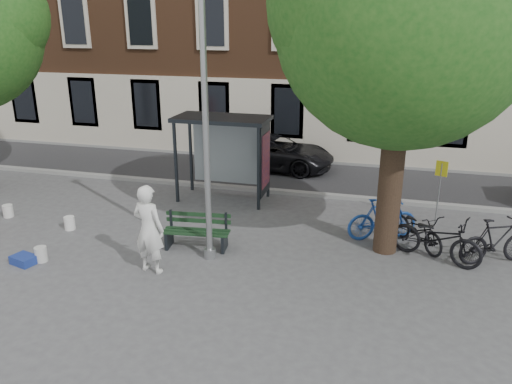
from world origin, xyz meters
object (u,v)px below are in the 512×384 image
at_px(bike_d, 497,241).
at_px(bike_c, 418,229).
at_px(bus_shelter, 236,140).
at_px(bike_b, 382,219).
at_px(car_dark, 274,152).
at_px(lamppost, 206,144).
at_px(notice_sign, 440,180).
at_px(bench, 197,233).
at_px(painter, 149,229).
at_px(bike_a, 436,238).

bearing_deg(bike_d, bike_c, 49.34).
height_order(bus_shelter, bike_b, bus_shelter).
bearing_deg(bike_c, car_dark, 93.93).
distance_m(lamppost, bike_d, 7.00).
bearing_deg(notice_sign, bike_d, -38.31).
bearing_deg(lamppost, car_dark, 91.89).
relative_size(lamppost, notice_sign, 3.34).
bearing_deg(bench, notice_sign, 20.62).
bearing_deg(car_dark, lamppost, -173.23).
relative_size(painter, bike_a, 0.95).
height_order(bike_d, car_dark, car_dark).
xyz_separation_m(lamppost, bike_a, (5.13, 1.28, -2.22)).
bearing_deg(car_dark, bike_b, -138.58).
bearing_deg(bench, car_dark, 81.14).
xyz_separation_m(bike_d, car_dark, (-6.72, 6.31, 0.07)).
bearing_deg(bike_b, bus_shelter, 41.50).
xyz_separation_m(bus_shelter, bike_b, (4.50, -1.92, -1.36)).
bearing_deg(bench, bike_a, 1.22).
relative_size(lamppost, bike_d, 3.30).
height_order(bike_d, notice_sign, notice_sign).
bearing_deg(bus_shelter, painter, -94.97).
height_order(bus_shelter, notice_sign, bus_shelter).
xyz_separation_m(painter, bike_b, (4.94, 3.13, -0.46)).
distance_m(bus_shelter, bench, 3.95).
bearing_deg(painter, bike_a, -151.01).
height_order(bike_a, notice_sign, notice_sign).
bearing_deg(bench, lamppost, -49.79).
height_order(painter, notice_sign, painter).
height_order(painter, car_dark, painter).
xyz_separation_m(bike_a, notice_sign, (0.18, 2.22, 0.74)).
height_order(bike_b, bike_c, bike_b).
xyz_separation_m(lamppost, bench, (-0.51, 0.47, -2.40)).
distance_m(car_dark, notice_sign, 7.05).
bearing_deg(bike_b, bike_d, -130.85).
bearing_deg(lamppost, bike_c, 22.09).
bearing_deg(bike_a, bike_c, 53.23).
bearing_deg(car_dark, notice_sign, -122.69).
xyz_separation_m(bike_c, bike_d, (1.71, -0.46, 0.08)).
distance_m(painter, bike_a, 6.59).
xyz_separation_m(lamppost, notice_sign, (5.31, 3.50, -1.48)).
distance_m(bench, bike_b, 4.72).
distance_m(bench, notice_sign, 6.62).
bearing_deg(painter, bench, -101.66).
xyz_separation_m(bus_shelter, bike_d, (7.08, -2.64, -1.36)).
relative_size(bench, bike_b, 0.91).
relative_size(bus_shelter, bike_c, 1.58).
bearing_deg(painter, notice_sign, -135.82).
distance_m(lamppost, painter, 2.26).
relative_size(lamppost, bus_shelter, 2.14).
bearing_deg(painter, lamppost, -128.57).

